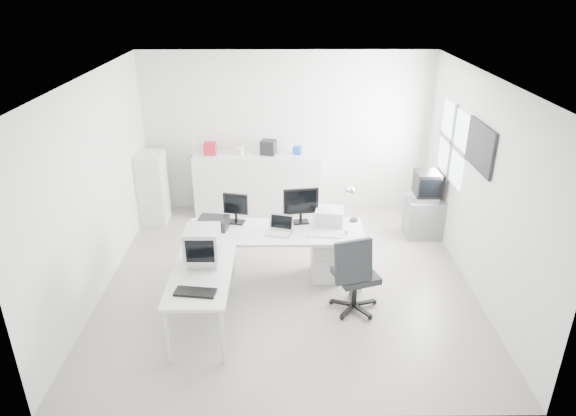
{
  "coord_description": "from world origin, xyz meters",
  "views": [
    {
      "loc": [
        -0.05,
        -6.19,
        3.91
      ],
      "look_at": [
        0.0,
        0.2,
        1.0
      ],
      "focal_mm": 32.0,
      "sensor_mm": 36.0,
      "label": 1
    }
  ],
  "objects_px": {
    "laser_printer": "(330,216)",
    "crt_monitor": "(202,244)",
    "crt_tv": "(428,186)",
    "drawer_pedestal": "(326,257)",
    "side_desk": "(203,301)",
    "lcd_monitor_small": "(236,208)",
    "main_desk": "(276,255)",
    "lcd_monitor_large": "(301,206)",
    "tv_cabinet": "(424,217)",
    "inkjet_printer": "(213,223)",
    "laptop": "(279,227)",
    "sideboard": "(258,184)",
    "filing_cabinet": "(153,188)",
    "office_chair": "(356,272)"
  },
  "relations": [
    {
      "from": "main_desk",
      "to": "drawer_pedestal",
      "type": "bearing_deg",
      "value": 4.09
    },
    {
      "from": "sideboard",
      "to": "laser_printer",
      "type": "bearing_deg",
      "value": -61.3
    },
    {
      "from": "drawer_pedestal",
      "to": "crt_tv",
      "type": "height_order",
      "value": "crt_tv"
    },
    {
      "from": "inkjet_printer",
      "to": "drawer_pedestal",
      "type": "bearing_deg",
      "value": 5.81
    },
    {
      "from": "office_chair",
      "to": "crt_tv",
      "type": "xyz_separation_m",
      "value": [
        1.38,
        2.04,
        0.32
      ]
    },
    {
      "from": "laptop",
      "to": "laser_printer",
      "type": "xyz_separation_m",
      "value": [
        0.7,
        0.32,
        0.0
      ]
    },
    {
      "from": "laser_printer",
      "to": "office_chair",
      "type": "relative_size",
      "value": 0.35
    },
    {
      "from": "main_desk",
      "to": "office_chair",
      "type": "xyz_separation_m",
      "value": [
        1.01,
        -0.74,
        0.17
      ]
    },
    {
      "from": "laser_printer",
      "to": "filing_cabinet",
      "type": "bearing_deg",
      "value": 159.59
    },
    {
      "from": "tv_cabinet",
      "to": "laser_printer",
      "type": "bearing_deg",
      "value": -146.5
    },
    {
      "from": "drawer_pedestal",
      "to": "sideboard",
      "type": "height_order",
      "value": "sideboard"
    },
    {
      "from": "main_desk",
      "to": "lcd_monitor_large",
      "type": "xyz_separation_m",
      "value": [
        0.35,
        0.25,
        0.63
      ]
    },
    {
      "from": "laptop",
      "to": "crt_tv",
      "type": "distance_m",
      "value": 2.73
    },
    {
      "from": "lcd_monitor_small",
      "to": "crt_monitor",
      "type": "relative_size",
      "value": 0.86
    },
    {
      "from": "side_desk",
      "to": "tv_cabinet",
      "type": "height_order",
      "value": "side_desk"
    },
    {
      "from": "crt_tv",
      "to": "sideboard",
      "type": "distance_m",
      "value": 2.91
    },
    {
      "from": "laptop",
      "to": "laser_printer",
      "type": "bearing_deg",
      "value": 39.97
    },
    {
      "from": "inkjet_printer",
      "to": "crt_tv",
      "type": "bearing_deg",
      "value": 28.08
    },
    {
      "from": "side_desk",
      "to": "inkjet_printer",
      "type": "xyz_separation_m",
      "value": [
        0.0,
        1.2,
        0.45
      ]
    },
    {
      "from": "laptop",
      "to": "filing_cabinet",
      "type": "height_order",
      "value": "filing_cabinet"
    },
    {
      "from": "sideboard",
      "to": "crt_monitor",
      "type": "bearing_deg",
      "value": -99.21
    },
    {
      "from": "drawer_pedestal",
      "to": "inkjet_printer",
      "type": "relative_size",
      "value": 1.51
    },
    {
      "from": "laser_printer",
      "to": "lcd_monitor_small",
      "type": "bearing_deg",
      "value": -172.04
    },
    {
      "from": "drawer_pedestal",
      "to": "crt_monitor",
      "type": "distance_m",
      "value": 1.93
    },
    {
      "from": "lcd_monitor_small",
      "to": "inkjet_printer",
      "type": "bearing_deg",
      "value": -140.55
    },
    {
      "from": "inkjet_printer",
      "to": "crt_tv",
      "type": "relative_size",
      "value": 0.79
    },
    {
      "from": "tv_cabinet",
      "to": "crt_tv",
      "type": "bearing_deg",
      "value": 0.0
    },
    {
      "from": "lcd_monitor_large",
      "to": "crt_tv",
      "type": "distance_m",
      "value": 2.3
    },
    {
      "from": "side_desk",
      "to": "lcd_monitor_small",
      "type": "xyz_separation_m",
      "value": [
        0.3,
        1.35,
        0.59
      ]
    },
    {
      "from": "laptop",
      "to": "office_chair",
      "type": "height_order",
      "value": "office_chair"
    },
    {
      "from": "inkjet_printer",
      "to": "filing_cabinet",
      "type": "bearing_deg",
      "value": 133.38
    },
    {
      "from": "lcd_monitor_large",
      "to": "office_chair",
      "type": "relative_size",
      "value": 0.46
    },
    {
      "from": "laser_printer",
      "to": "crt_monitor",
      "type": "relative_size",
      "value": 0.75
    },
    {
      "from": "side_desk",
      "to": "drawer_pedestal",
      "type": "relative_size",
      "value": 2.33
    },
    {
      "from": "tv_cabinet",
      "to": "lcd_monitor_small",
      "type": "bearing_deg",
      "value": -160.24
    },
    {
      "from": "drawer_pedestal",
      "to": "laser_printer",
      "type": "bearing_deg",
      "value": 73.61
    },
    {
      "from": "filing_cabinet",
      "to": "sideboard",
      "type": "bearing_deg",
      "value": 12.23
    },
    {
      "from": "inkjet_printer",
      "to": "laptop",
      "type": "bearing_deg",
      "value": -4.87
    },
    {
      "from": "main_desk",
      "to": "lcd_monitor_large",
      "type": "height_order",
      "value": "lcd_monitor_large"
    },
    {
      "from": "drawer_pedestal",
      "to": "lcd_monitor_large",
      "type": "height_order",
      "value": "lcd_monitor_large"
    },
    {
      "from": "laptop",
      "to": "filing_cabinet",
      "type": "relative_size",
      "value": 0.27
    },
    {
      "from": "crt_tv",
      "to": "drawer_pedestal",
      "type": "bearing_deg",
      "value": -143.39
    },
    {
      "from": "main_desk",
      "to": "crt_monitor",
      "type": "height_order",
      "value": "crt_monitor"
    },
    {
      "from": "lcd_monitor_small",
      "to": "sideboard",
      "type": "relative_size",
      "value": 0.2
    },
    {
      "from": "laser_printer",
      "to": "sideboard",
      "type": "height_order",
      "value": "sideboard"
    },
    {
      "from": "tv_cabinet",
      "to": "drawer_pedestal",
      "type": "bearing_deg",
      "value": -143.39
    },
    {
      "from": "lcd_monitor_small",
      "to": "side_desk",
      "type": "bearing_deg",
      "value": -89.65
    },
    {
      "from": "crt_monitor",
      "to": "tv_cabinet",
      "type": "relative_size",
      "value": 0.79
    },
    {
      "from": "laser_printer",
      "to": "crt_monitor",
      "type": "distance_m",
      "value": 1.93
    },
    {
      "from": "tv_cabinet",
      "to": "filing_cabinet",
      "type": "bearing_deg",
      "value": 173.13
    }
  ]
}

